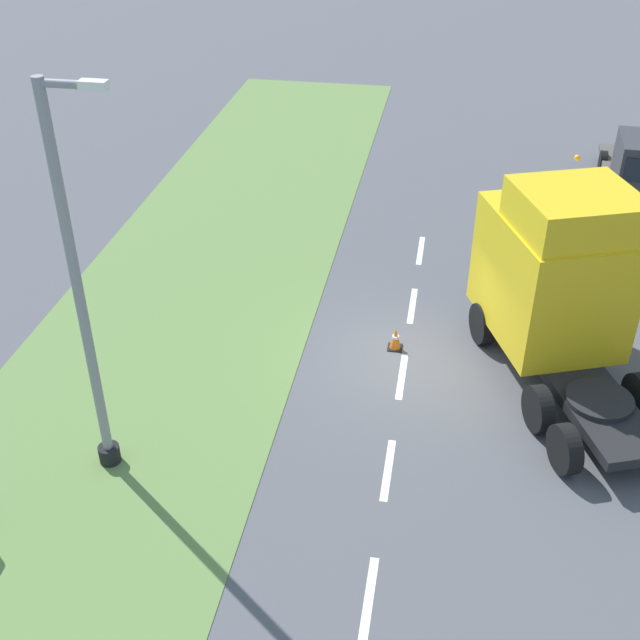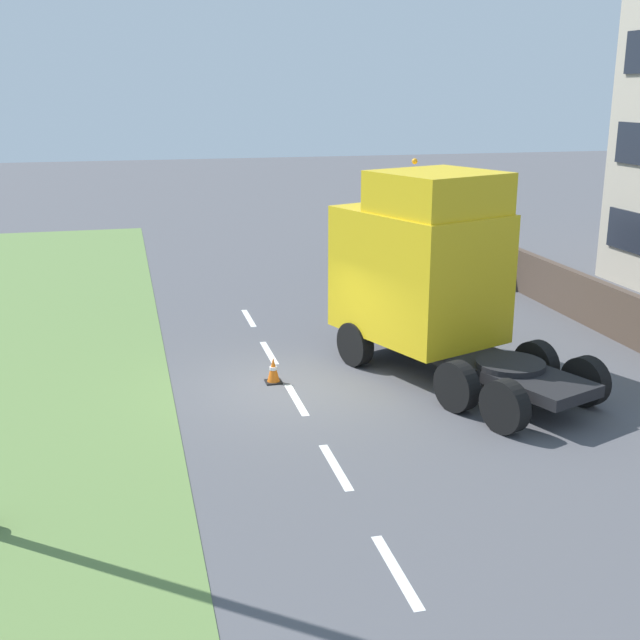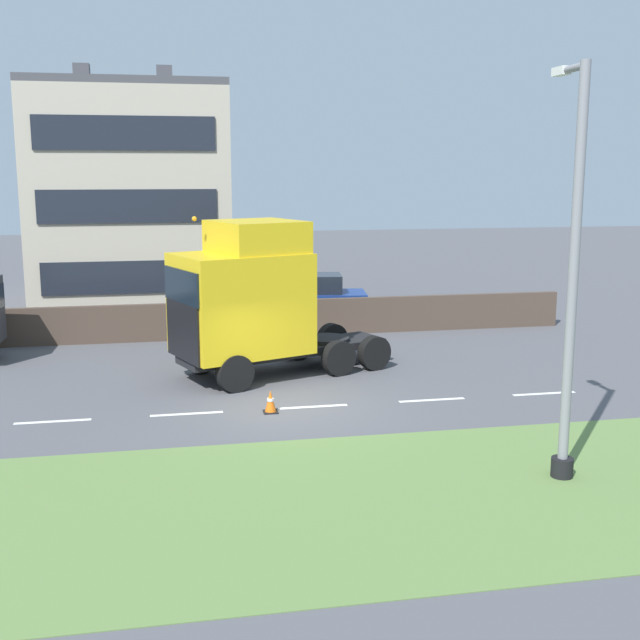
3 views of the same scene
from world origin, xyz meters
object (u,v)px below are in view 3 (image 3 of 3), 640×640
Objects in this scene: parked_car at (305,301)px; lorry_cab at (250,300)px; traffic_cone_lead at (270,401)px; lamp_post at (571,299)px.

lorry_cab is at bearing 166.42° from parked_car.
parked_car is 8.58× the size of traffic_cone_lead.
traffic_cone_lead is (5.34, 5.08, -3.29)m from lamp_post.
parked_car is at bearing 7.79° from lamp_post.
lamp_post is at bearing -136.46° from traffic_cone_lead.
lamp_post reaches higher than lorry_cab.
lorry_cab is 0.85× the size of lamp_post.
lamp_post is at bearing -170.60° from lorry_cab.
lorry_cab is 8.15m from parked_car.
parked_car is (7.49, -2.94, -1.30)m from lorry_cab.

